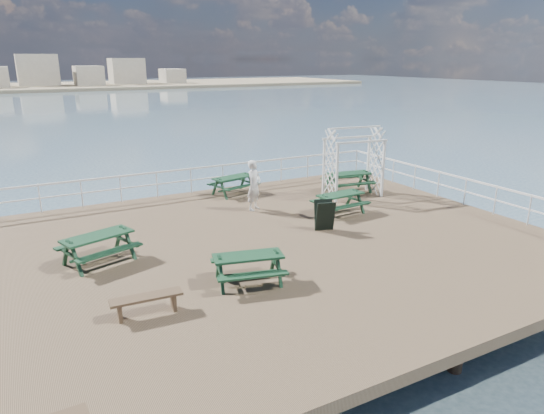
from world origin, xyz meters
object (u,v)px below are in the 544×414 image
at_px(picnic_table_d, 248,263).
at_px(person, 254,185).
at_px(picnic_table_c, 348,178).
at_px(trellis_arbor, 353,166).
at_px(picnic_table_a, 98,242).
at_px(picnic_table_b, 234,181).
at_px(picnic_table_e, 340,199).
at_px(flat_bench_near, 147,301).

relative_size(picnic_table_d, person, 1.07).
distance_m(picnic_table_c, trellis_arbor, 0.94).
distance_m(picnic_table_a, picnic_table_d, 4.47).
bearing_deg(person, picnic_table_b, 51.16).
bearing_deg(trellis_arbor, picnic_table_e, -129.25).
height_order(picnic_table_d, person, person).
height_order(picnic_table_a, picnic_table_d, picnic_table_a).
xyz_separation_m(picnic_table_c, flat_bench_near, (-10.41, -6.44, -0.26)).
height_order(picnic_table_c, trellis_arbor, trellis_arbor).
distance_m(picnic_table_e, flat_bench_near, 9.21).
distance_m(picnic_table_d, trellis_arbor, 9.26).
bearing_deg(picnic_table_a, picnic_table_c, -3.32).
bearing_deg(picnic_table_b, trellis_arbor, -44.38).
distance_m(picnic_table_c, flat_bench_near, 12.24).
height_order(picnic_table_c, flat_bench_near, picnic_table_c).
distance_m(picnic_table_e, person, 3.26).
bearing_deg(picnic_table_d, flat_bench_near, -157.78).
distance_m(picnic_table_a, trellis_arbor, 10.86).
distance_m(picnic_table_a, picnic_table_c, 11.21).
bearing_deg(trellis_arbor, flat_bench_near, -142.15).
relative_size(trellis_arbor, person, 1.51).
height_order(picnic_table_a, person, person).
bearing_deg(picnic_table_c, picnic_table_a, -156.17).
bearing_deg(picnic_table_d, picnic_table_b, 82.27).
relative_size(picnic_table_e, flat_bench_near, 1.17).
relative_size(flat_bench_near, trellis_arbor, 0.56).
relative_size(picnic_table_d, picnic_table_e, 1.09).
height_order(picnic_table_b, flat_bench_near, picnic_table_b).
xyz_separation_m(picnic_table_d, picnic_table_e, (5.54, 3.67, 0.00)).
bearing_deg(picnic_table_b, picnic_table_c, -37.00).
height_order(picnic_table_d, picnic_table_e, picnic_table_e).
distance_m(picnic_table_d, person, 6.31).
relative_size(picnic_table_a, picnic_table_d, 1.12).
bearing_deg(flat_bench_near, picnic_table_c, 35.39).
xyz_separation_m(picnic_table_b, flat_bench_near, (-5.87, -8.42, -0.21)).
bearing_deg(person, picnic_table_a, 168.19).
height_order(picnic_table_a, picnic_table_b, picnic_table_a).
xyz_separation_m(picnic_table_a, picnic_table_c, (10.84, 2.87, 0.01)).
distance_m(picnic_table_e, trellis_arbor, 2.71).
bearing_deg(flat_bench_near, trellis_arbor, 33.52).
distance_m(picnic_table_b, picnic_table_d, 8.62).
xyz_separation_m(trellis_arbor, person, (-4.53, 0.14, -0.33)).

